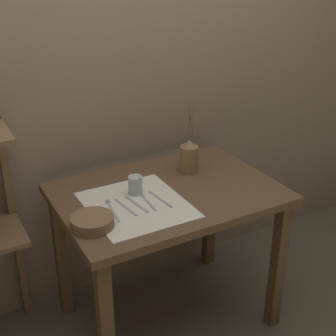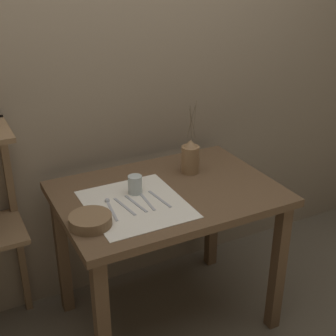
% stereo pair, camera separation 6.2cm
% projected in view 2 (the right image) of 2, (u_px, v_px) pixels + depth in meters
% --- Properties ---
extents(ground_plane, '(12.00, 12.00, 0.00)m').
position_uv_depth(ground_plane, '(168.00, 316.00, 2.63)').
color(ground_plane, brown).
extents(stone_wall_back, '(7.00, 0.06, 2.40)m').
position_uv_depth(stone_wall_back, '(126.00, 86.00, 2.52)').
color(stone_wall_back, gray).
rests_on(stone_wall_back, ground_plane).
extents(wooden_table, '(1.07, 0.76, 0.80)m').
position_uv_depth(wooden_table, '(167.00, 211.00, 2.34)').
color(wooden_table, brown).
rests_on(wooden_table, ground_plane).
extents(linen_cloth, '(0.44, 0.49, 0.00)m').
position_uv_depth(linen_cloth, '(136.00, 204.00, 2.16)').
color(linen_cloth, silver).
rests_on(linen_cloth, wooden_table).
extents(pitcher_with_flowers, '(0.10, 0.10, 0.39)m').
position_uv_depth(pitcher_with_flowers, '(190.00, 157.00, 2.45)').
color(pitcher_with_flowers, olive).
rests_on(pitcher_with_flowers, wooden_table).
extents(wooden_bowl, '(0.18, 0.18, 0.05)m').
position_uv_depth(wooden_bowl, '(90.00, 221.00, 1.99)').
color(wooden_bowl, brown).
rests_on(wooden_bowl, wooden_table).
extents(glass_tumbler_near, '(0.07, 0.07, 0.09)m').
position_uv_depth(glass_tumbler_near, '(135.00, 185.00, 2.24)').
color(glass_tumbler_near, '#B7C1BC').
rests_on(glass_tumbler_near, wooden_table).
extents(spoon_outer, '(0.04, 0.20, 0.02)m').
position_uv_depth(spoon_outer, '(109.00, 205.00, 2.15)').
color(spoon_outer, '#A8A8AD').
rests_on(spoon_outer, wooden_table).
extents(knife_center, '(0.04, 0.19, 0.00)m').
position_uv_depth(knife_center, '(125.00, 206.00, 2.14)').
color(knife_center, '#A8A8AD').
rests_on(knife_center, wooden_table).
extents(fork_outer, '(0.04, 0.19, 0.00)m').
position_uv_depth(fork_outer, '(136.00, 204.00, 2.16)').
color(fork_outer, '#A8A8AD').
rests_on(fork_outer, wooden_table).
extents(spoon_inner, '(0.03, 0.20, 0.02)m').
position_uv_depth(spoon_inner, '(142.00, 195.00, 2.23)').
color(spoon_inner, '#A8A8AD').
rests_on(spoon_inner, wooden_table).
extents(fork_inner, '(0.03, 0.19, 0.00)m').
position_uv_depth(fork_inner, '(160.00, 199.00, 2.20)').
color(fork_inner, '#A8A8AD').
rests_on(fork_inner, wooden_table).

